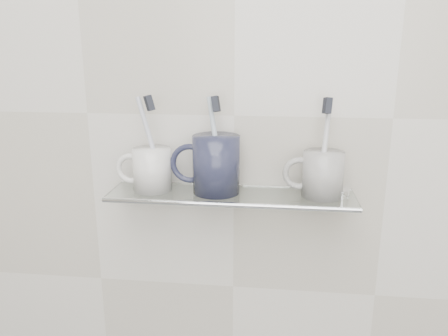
# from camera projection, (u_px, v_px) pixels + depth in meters

# --- Properties ---
(wall_back) EXTENTS (2.50, 0.00, 2.50)m
(wall_back) POSITION_uv_depth(u_px,v_px,m) (234.00, 116.00, 0.91)
(wall_back) COLOR beige
(wall_back) RESTS_ON ground
(shelf_glass) EXTENTS (0.50, 0.12, 0.01)m
(shelf_glass) POSITION_uv_depth(u_px,v_px,m) (231.00, 195.00, 0.89)
(shelf_glass) COLOR silver
(shelf_glass) RESTS_ON wall_back
(shelf_rail) EXTENTS (0.50, 0.01, 0.01)m
(shelf_rail) POSITION_uv_depth(u_px,v_px,m) (228.00, 205.00, 0.84)
(shelf_rail) COLOR silver
(shelf_rail) RESTS_ON shelf_glass
(bracket_left) EXTENTS (0.02, 0.03, 0.02)m
(bracket_left) POSITION_uv_depth(u_px,v_px,m) (138.00, 189.00, 0.96)
(bracket_left) COLOR silver
(bracket_left) RESTS_ON wall_back
(bracket_right) EXTENTS (0.02, 0.03, 0.02)m
(bracket_right) POSITION_uv_depth(u_px,v_px,m) (333.00, 197.00, 0.91)
(bracket_right) COLOR silver
(bracket_right) RESTS_ON wall_back
(mug_left) EXTENTS (0.09, 0.09, 0.09)m
(mug_left) POSITION_uv_depth(u_px,v_px,m) (152.00, 169.00, 0.90)
(mug_left) COLOR silver
(mug_left) RESTS_ON shelf_glass
(mug_left_handle) EXTENTS (0.07, 0.01, 0.07)m
(mug_left_handle) POSITION_uv_depth(u_px,v_px,m) (131.00, 169.00, 0.91)
(mug_left_handle) COLOR silver
(mug_left_handle) RESTS_ON mug_left
(toothbrush_left) EXTENTS (0.06, 0.02, 0.19)m
(toothbrush_left) POSITION_uv_depth(u_px,v_px,m) (151.00, 142.00, 0.89)
(toothbrush_left) COLOR silver
(toothbrush_left) RESTS_ON mug_left
(bristles_left) EXTENTS (0.03, 0.03, 0.03)m
(bristles_left) POSITION_uv_depth(u_px,v_px,m) (149.00, 103.00, 0.86)
(bristles_left) COLOR black
(bristles_left) RESTS_ON toothbrush_left
(mug_center) EXTENTS (0.12, 0.12, 0.12)m
(mug_center) POSITION_uv_depth(u_px,v_px,m) (216.00, 164.00, 0.88)
(mug_center) COLOR black
(mug_center) RESTS_ON shelf_glass
(mug_center_handle) EXTENTS (0.08, 0.01, 0.08)m
(mug_center_handle) POSITION_uv_depth(u_px,v_px,m) (190.00, 164.00, 0.89)
(mug_center_handle) COLOR black
(mug_center_handle) RESTS_ON mug_center
(toothbrush_center) EXTENTS (0.04, 0.04, 0.19)m
(toothbrush_center) POSITION_uv_depth(u_px,v_px,m) (216.00, 144.00, 0.87)
(toothbrush_center) COLOR #9BB7C6
(toothbrush_center) RESTS_ON mug_center
(bristles_center) EXTENTS (0.02, 0.03, 0.03)m
(bristles_center) POSITION_uv_depth(u_px,v_px,m) (216.00, 104.00, 0.85)
(bristles_center) COLOR black
(bristles_center) RESTS_ON toothbrush_center
(mug_right) EXTENTS (0.10, 0.10, 0.09)m
(mug_right) POSITION_uv_depth(u_px,v_px,m) (323.00, 174.00, 0.86)
(mug_right) COLOR white
(mug_right) RESTS_ON shelf_glass
(mug_right_handle) EXTENTS (0.07, 0.01, 0.07)m
(mug_right_handle) POSITION_uv_depth(u_px,v_px,m) (299.00, 173.00, 0.87)
(mug_right_handle) COLOR white
(mug_right_handle) RESTS_ON mug_right
(toothbrush_right) EXTENTS (0.03, 0.05, 0.19)m
(toothbrush_right) POSITION_uv_depth(u_px,v_px,m) (325.00, 147.00, 0.85)
(toothbrush_right) COLOR beige
(toothbrush_right) RESTS_ON mug_right
(bristles_right) EXTENTS (0.02, 0.03, 0.03)m
(bristles_right) POSITION_uv_depth(u_px,v_px,m) (327.00, 106.00, 0.83)
(bristles_right) COLOR black
(bristles_right) RESTS_ON toothbrush_right
(chrome_cap) EXTENTS (0.04, 0.04, 0.02)m
(chrome_cap) POSITION_uv_depth(u_px,v_px,m) (340.00, 193.00, 0.87)
(chrome_cap) COLOR silver
(chrome_cap) RESTS_ON shelf_glass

